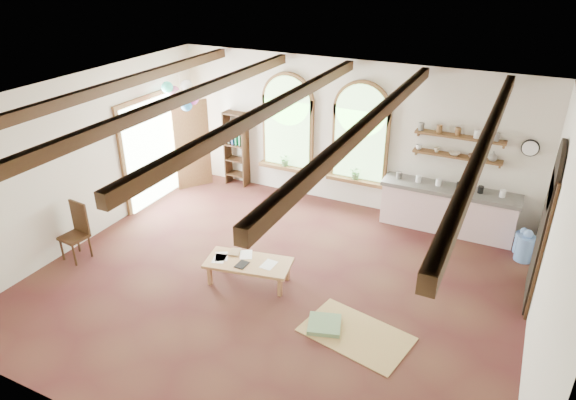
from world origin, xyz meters
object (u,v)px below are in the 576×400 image
Objects in this scene: balloon_cluster at (181,96)px; side_chair at (76,243)px; kitchen_counter at (448,209)px; coffee_table at (248,264)px.

side_chair is at bearing -94.36° from balloon_cluster.
balloon_cluster is at bearing -171.09° from kitchen_counter.
balloon_cluster is (-5.71, -0.89, 1.86)m from kitchen_counter.
kitchen_counter is 7.20m from side_chair.
kitchen_counter is 1.73× the size of coffee_table.
balloon_cluster is at bearing 85.64° from side_chair.
side_chair reaches higher than coffee_table.
kitchen_counter is 2.46× the size of side_chair.
side_chair is (-3.25, -0.71, -0.05)m from coffee_table.
side_chair is at bearing -167.61° from coffee_table.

